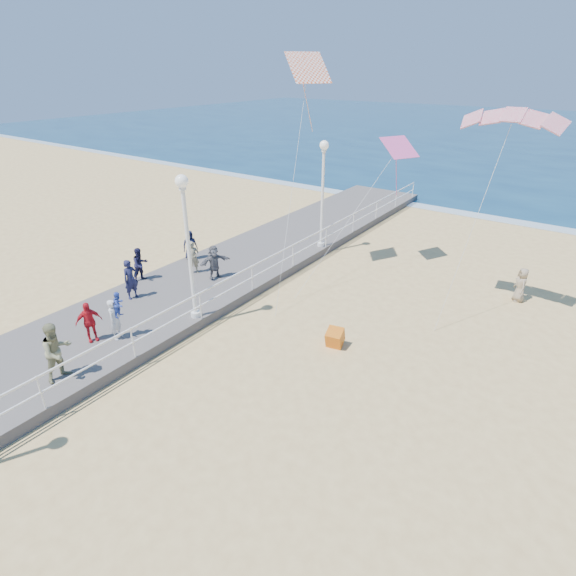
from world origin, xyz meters
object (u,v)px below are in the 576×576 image
Objects in this scene: box_kite at (335,339)px; spectator_0 at (131,279)px; lamp_post_mid at (187,234)px; spectator_3 at (89,322)px; woman_holding_toddler at (115,319)px; spectator_7 at (140,264)px; toddler_held at (119,304)px; spectator_1 at (57,351)px; spectator_6 at (193,258)px; lamp_post_far at (323,184)px; spectator_5 at (214,262)px; spectator_4 at (190,245)px; beach_walker_c at (521,285)px.

spectator_0 is at bearing -176.56° from box_kite.
spectator_3 is at bearing -117.85° from lamp_post_mid.
lamp_post_mid is 3.79m from woman_holding_toddler.
woman_holding_toddler is 4.72m from spectator_7.
spectator_1 reaches higher than toddler_held.
spectator_0 is 3.18m from spectator_6.
spectator_7 is at bearing 167.74° from lamp_post_mid.
lamp_post_far is 7.32m from spectator_6.
spectator_5 is at bearing 121.29° from lamp_post_mid.
spectator_4 is at bearing 137.87° from lamp_post_mid.
spectator_7 reaches higher than box_kite.
woman_holding_toddler is 0.79× the size of spectator_1.
spectator_5 is at bearing -47.74° from spectator_6.
spectator_0 is at bearing 26.81° from spectator_1.
woman_holding_toddler reaches higher than spectator_3.
woman_holding_toddler is 2.46× the size of box_kite.
lamp_post_far is 11.93m from woman_holding_toddler.
woman_holding_toddler is at bearing -95.47° from lamp_post_far.
lamp_post_far is (0.00, 9.00, 0.00)m from lamp_post_mid.
spectator_3 is 1.00× the size of beach_walker_c.
spectator_1 is at bearing 170.81° from woman_holding_toddler.
spectator_4 is (-3.66, 8.77, -0.21)m from spectator_1.
box_kite is (5.00, 1.80, -3.36)m from lamp_post_mid.
box_kite is (5.00, -7.20, -3.36)m from lamp_post_far.
spectator_3 is at bearing -134.62° from spectator_4.
beach_walker_c is at bearing -41.19° from spectator_5.
box_kite is at bearing -69.61° from spectator_0.
spectator_7 is (0.00, -2.92, 0.02)m from spectator_4.
spectator_3 is 1.01× the size of spectator_4.
box_kite is (9.25, -2.04, -0.83)m from spectator_4.
spectator_1 is 17.44m from beach_walker_c.
lamp_post_mid is 3.28m from toddler_held.
spectator_1 is 7.96m from spectator_5.
spectator_3 is (-1.11, 1.71, -0.21)m from spectator_1.
beach_walker_c is at bearing -63.84° from woman_holding_toddler.
spectator_6 is at bearing 117.17° from spectator_5.
spectator_1 reaches higher than spectator_3.
lamp_post_mid reaches higher than spectator_5.
spectator_4 is (-4.25, -5.16, -2.54)m from lamp_post_far.
toddler_held reaches higher than spectator_7.
spectator_5 is 6.94m from box_kite.
toddler_held is 0.55× the size of spectator_0.
spectator_4 is 2.92m from spectator_7.
toddler_held is (0.15, 0.15, 0.57)m from woman_holding_toddler.
toddler_held is 2.53m from spectator_1.
spectator_0 is (-2.21, 2.07, -0.48)m from toddler_held.
lamp_post_far is at bearing 3.35° from spectator_5.
spectator_3 is 7.51m from spectator_4.
lamp_post_far is 10.01m from beach_walker_c.
spectator_5 is (-0.67, 5.54, 0.02)m from woman_holding_toddler.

